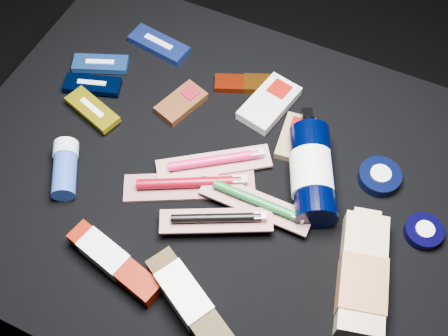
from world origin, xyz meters
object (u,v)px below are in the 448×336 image
at_px(bodywash_bottle, 362,277).
at_px(deodorant_stick, 65,168).
at_px(lotion_bottle, 312,173).
at_px(toothpaste_carton_red, 111,260).

relative_size(bodywash_bottle, deodorant_stick, 1.90).
relative_size(lotion_bottle, deodorant_stick, 2.00).
bearing_deg(bodywash_bottle, deodorant_stick, 168.98).
bearing_deg(lotion_bottle, deodorant_stick, 177.96).
height_order(lotion_bottle, deodorant_stick, lotion_bottle).
height_order(lotion_bottle, bodywash_bottle, lotion_bottle).
bearing_deg(deodorant_stick, bodywash_bottle, -27.01).
distance_m(deodorant_stick, toothpaste_carton_red, 0.20).
bearing_deg(deodorant_stick, lotion_bottle, -7.54).
distance_m(lotion_bottle, toothpaste_carton_red, 0.38).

